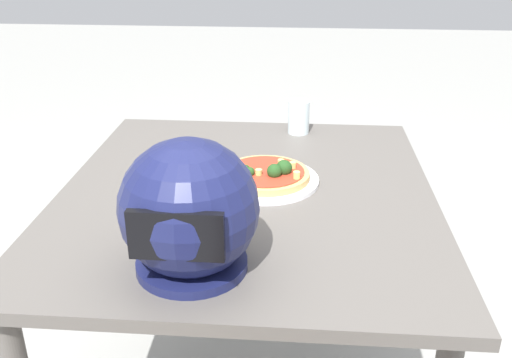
{
  "coord_description": "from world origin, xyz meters",
  "views": [
    {
      "loc": [
        -0.13,
        1.34,
        1.41
      ],
      "look_at": [
        -0.02,
        -0.03,
        0.79
      ],
      "focal_mm": 40.04,
      "sensor_mm": 36.0,
      "label": 1
    }
  ],
  "objects_px": {
    "motorcycle_helmet": "(189,210)",
    "dining_table": "(247,219)",
    "pizza": "(266,174)",
    "drinking_glass": "(299,117)"
  },
  "relations": [
    {
      "from": "pizza",
      "to": "drinking_glass",
      "type": "xyz_separation_m",
      "value": [
        -0.08,
        -0.4,
        0.03
      ]
    },
    {
      "from": "dining_table",
      "to": "drinking_glass",
      "type": "xyz_separation_m",
      "value": [
        -0.13,
        -0.45,
        0.14
      ]
    },
    {
      "from": "motorcycle_helmet",
      "to": "drinking_glass",
      "type": "height_order",
      "value": "motorcycle_helmet"
    },
    {
      "from": "pizza",
      "to": "drinking_glass",
      "type": "bearing_deg",
      "value": -101.5
    },
    {
      "from": "dining_table",
      "to": "motorcycle_helmet",
      "type": "relative_size",
      "value": 3.97
    },
    {
      "from": "pizza",
      "to": "drinking_glass",
      "type": "distance_m",
      "value": 0.41
    },
    {
      "from": "dining_table",
      "to": "pizza",
      "type": "distance_m",
      "value": 0.13
    },
    {
      "from": "motorcycle_helmet",
      "to": "drinking_glass",
      "type": "relative_size",
      "value": 2.53
    },
    {
      "from": "dining_table",
      "to": "drinking_glass",
      "type": "height_order",
      "value": "drinking_glass"
    },
    {
      "from": "motorcycle_helmet",
      "to": "dining_table",
      "type": "bearing_deg",
      "value": -101.45
    }
  ]
}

